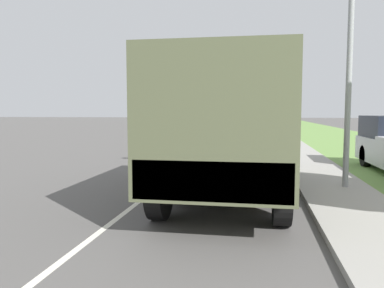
{
  "coord_description": "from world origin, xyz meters",
  "views": [
    {
      "loc": [
        2.54,
        4.45,
        1.99
      ],
      "look_at": [
        0.76,
        14.78,
        1.08
      ],
      "focal_mm": 35.0,
      "sensor_mm": 36.0,
      "label": 1
    }
  ],
  "objects": [
    {
      "name": "lane_centre_stripe",
      "position": [
        0.0,
        40.0,
        0.0
      ],
      "size": [
        0.12,
        120.0,
        0.0
      ],
      "color": "silver",
      "rests_on": "ground"
    },
    {
      "name": "ground_plane",
      "position": [
        0.0,
        40.0,
        0.0
      ],
      "size": [
        180.0,
        180.0,
        0.0
      ],
      "primitive_type": "plane",
      "color": "#565451"
    },
    {
      "name": "car_nearest_ahead",
      "position": [
        1.98,
        25.5,
        0.66
      ],
      "size": [
        1.85,
        4.46,
        1.45
      ],
      "color": "#336B3D",
      "rests_on": "ground"
    },
    {
      "name": "military_truck",
      "position": [
        1.89,
        13.2,
        1.7
      ],
      "size": [
        2.5,
        7.17,
        3.03
      ],
      "color": "#606647",
      "rests_on": "ground"
    },
    {
      "name": "grass_strip_right",
      "position": [
        8.9,
        40.0,
        0.01
      ],
      "size": [
        7.0,
        120.0,
        0.02
      ],
      "color": "#6B9347",
      "rests_on": "ground"
    },
    {
      "name": "lamp_post",
      "position": [
        4.52,
        14.2,
        3.94
      ],
      "size": [
        1.69,
        0.24,
        6.34
      ],
      "color": "gray",
      "rests_on": "sidewalk_right"
    },
    {
      "name": "car_second_ahead",
      "position": [
        -1.76,
        39.83,
        0.7
      ],
      "size": [
        1.87,
        4.62,
        1.56
      ],
      "color": "silver",
      "rests_on": "ground"
    },
    {
      "name": "sidewalk_right",
      "position": [
        4.5,
        40.0,
        0.06
      ],
      "size": [
        1.8,
        120.0,
        0.12
      ],
      "color": "#9E9B93",
      "rests_on": "ground"
    }
  ]
}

